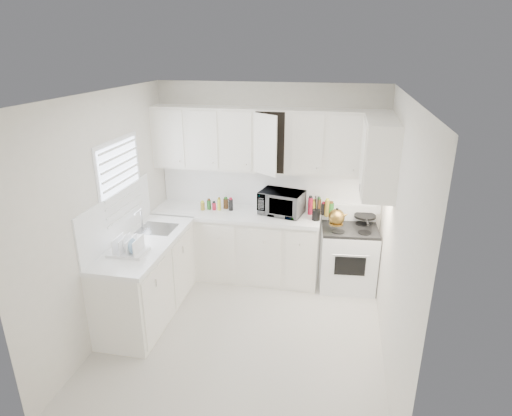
% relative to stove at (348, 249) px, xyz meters
% --- Properties ---
extents(floor, '(3.20, 3.20, 0.00)m').
position_rel_stove_xyz_m(floor, '(-1.11, -1.29, -0.54)').
color(floor, silver).
rests_on(floor, ground).
extents(ceiling, '(3.20, 3.20, 0.00)m').
position_rel_stove_xyz_m(ceiling, '(-1.11, -1.29, 2.06)').
color(ceiling, white).
rests_on(ceiling, ground).
extents(wall_back, '(3.00, 0.00, 3.00)m').
position_rel_stove_xyz_m(wall_back, '(-1.11, 0.31, 0.76)').
color(wall_back, white).
rests_on(wall_back, ground).
extents(wall_front, '(3.00, 0.00, 3.00)m').
position_rel_stove_xyz_m(wall_front, '(-1.11, -2.89, 0.76)').
color(wall_front, white).
rests_on(wall_front, ground).
extents(wall_left, '(0.00, 3.20, 3.20)m').
position_rel_stove_xyz_m(wall_left, '(-2.61, -1.29, 0.76)').
color(wall_left, white).
rests_on(wall_left, ground).
extents(wall_right, '(0.00, 3.20, 3.20)m').
position_rel_stove_xyz_m(wall_right, '(0.39, -1.29, 0.76)').
color(wall_right, white).
rests_on(wall_right, ground).
extents(window_blinds, '(0.06, 0.96, 1.06)m').
position_rel_stove_xyz_m(window_blinds, '(-2.59, -0.94, 1.01)').
color(window_blinds, white).
rests_on(window_blinds, wall_left).
extents(lower_cabinets_back, '(2.22, 0.60, 0.90)m').
position_rel_stove_xyz_m(lower_cabinets_back, '(-1.50, 0.01, -0.09)').
color(lower_cabinets_back, white).
rests_on(lower_cabinets_back, floor).
extents(lower_cabinets_left, '(0.60, 1.60, 0.90)m').
position_rel_stove_xyz_m(lower_cabinets_left, '(-2.31, -1.09, -0.09)').
color(lower_cabinets_left, white).
rests_on(lower_cabinets_left, floor).
extents(countertop_back, '(2.24, 0.64, 0.05)m').
position_rel_stove_xyz_m(countertop_back, '(-1.50, 0.00, 0.39)').
color(countertop_back, white).
rests_on(countertop_back, lower_cabinets_back).
extents(countertop_left, '(0.64, 1.62, 0.05)m').
position_rel_stove_xyz_m(countertop_left, '(-2.30, -1.09, 0.39)').
color(countertop_left, white).
rests_on(countertop_left, lower_cabinets_left).
extents(backsplash_back, '(2.98, 0.02, 0.55)m').
position_rel_stove_xyz_m(backsplash_back, '(-1.11, 0.30, 0.69)').
color(backsplash_back, white).
rests_on(backsplash_back, wall_back).
extents(backsplash_left, '(0.02, 1.60, 0.55)m').
position_rel_stove_xyz_m(backsplash_left, '(-2.60, -1.09, 0.69)').
color(backsplash_left, white).
rests_on(backsplash_left, wall_left).
extents(upper_cabinets_back, '(3.00, 0.33, 0.80)m').
position_rel_stove_xyz_m(upper_cabinets_back, '(-1.11, 0.15, 0.96)').
color(upper_cabinets_back, white).
rests_on(upper_cabinets_back, wall_back).
extents(upper_cabinets_right, '(0.33, 0.90, 0.80)m').
position_rel_stove_xyz_m(upper_cabinets_right, '(0.23, -0.47, 0.96)').
color(upper_cabinets_right, white).
rests_on(upper_cabinets_right, wall_right).
extents(sink, '(0.42, 0.38, 0.30)m').
position_rel_stove_xyz_m(sink, '(-2.30, -0.74, 0.53)').
color(sink, gray).
rests_on(sink, countertop_left).
extents(stove, '(0.75, 0.63, 1.08)m').
position_rel_stove_xyz_m(stove, '(0.00, 0.00, 0.00)').
color(stove, white).
rests_on(stove, floor).
extents(tea_kettle, '(0.28, 0.25, 0.23)m').
position_rel_stove_xyz_m(tea_kettle, '(-0.18, -0.16, 0.52)').
color(tea_kettle, olive).
rests_on(tea_kettle, stove).
extents(frying_pan, '(0.32, 0.49, 0.04)m').
position_rel_stove_xyz_m(frying_pan, '(0.18, 0.16, 0.43)').
color(frying_pan, black).
rests_on(frying_pan, stove).
extents(microwave, '(0.61, 0.42, 0.37)m').
position_rel_stove_xyz_m(microwave, '(-0.90, 0.05, 0.60)').
color(microwave, gray).
rests_on(microwave, countertop_back).
extents(rice_cooker, '(0.26, 0.26, 0.26)m').
position_rel_stove_xyz_m(rice_cooker, '(-1.06, 0.09, 0.54)').
color(rice_cooker, white).
rests_on(rice_cooker, countertop_back).
extents(paper_towel, '(0.12, 0.12, 0.27)m').
position_rel_stove_xyz_m(paper_towel, '(-1.12, 0.23, 0.55)').
color(paper_towel, white).
rests_on(paper_towel, countertop_back).
extents(utensil_crock, '(0.11, 0.11, 0.33)m').
position_rel_stove_xyz_m(utensil_crock, '(-0.44, -0.08, 0.58)').
color(utensil_crock, black).
rests_on(utensil_crock, countertop_back).
extents(dish_rack, '(0.39, 0.29, 0.21)m').
position_rel_stove_xyz_m(dish_rack, '(-2.33, -1.41, 0.52)').
color(dish_rack, white).
rests_on(dish_rack, countertop_left).
extents(spice_left_0, '(0.06, 0.06, 0.13)m').
position_rel_stove_xyz_m(spice_left_0, '(-1.96, 0.13, 0.48)').
color(spice_left_0, olive).
rests_on(spice_left_0, countertop_back).
extents(spice_left_1, '(0.06, 0.06, 0.13)m').
position_rel_stove_xyz_m(spice_left_1, '(-1.88, 0.04, 0.48)').
color(spice_left_1, '#266722').
rests_on(spice_left_1, countertop_back).
extents(spice_left_2, '(0.06, 0.06, 0.13)m').
position_rel_stove_xyz_m(spice_left_2, '(-1.81, 0.13, 0.48)').
color(spice_left_2, red).
rests_on(spice_left_2, countertop_back).
extents(spice_left_3, '(0.06, 0.06, 0.13)m').
position_rel_stove_xyz_m(spice_left_3, '(-1.73, 0.04, 0.48)').
color(spice_left_3, yellow).
rests_on(spice_left_3, countertop_back).
extents(spice_left_4, '(0.06, 0.06, 0.13)m').
position_rel_stove_xyz_m(spice_left_4, '(-1.66, 0.13, 0.48)').
color(spice_left_4, '#553518').
rests_on(spice_left_4, countertop_back).
extents(spice_left_5, '(0.06, 0.06, 0.13)m').
position_rel_stove_xyz_m(spice_left_5, '(-1.58, 0.04, 0.48)').
color(spice_left_5, black).
rests_on(spice_left_5, countertop_back).
extents(sauce_right_0, '(0.06, 0.06, 0.19)m').
position_rel_stove_xyz_m(sauce_right_0, '(-0.53, 0.17, 0.51)').
color(sauce_right_0, red).
rests_on(sauce_right_0, countertop_back).
extents(sauce_right_1, '(0.06, 0.06, 0.19)m').
position_rel_stove_xyz_m(sauce_right_1, '(-0.47, 0.11, 0.51)').
color(sauce_right_1, yellow).
rests_on(sauce_right_1, countertop_back).
extents(sauce_right_2, '(0.06, 0.06, 0.19)m').
position_rel_stove_xyz_m(sauce_right_2, '(-0.42, 0.17, 0.51)').
color(sauce_right_2, '#553518').
rests_on(sauce_right_2, countertop_back).
extents(sauce_right_3, '(0.06, 0.06, 0.19)m').
position_rel_stove_xyz_m(sauce_right_3, '(-0.36, 0.11, 0.51)').
color(sauce_right_3, black).
rests_on(sauce_right_3, countertop_back).
extents(sauce_right_4, '(0.06, 0.06, 0.19)m').
position_rel_stove_xyz_m(sauce_right_4, '(-0.31, 0.17, 0.51)').
color(sauce_right_4, olive).
rests_on(sauce_right_4, countertop_back).
extents(sauce_right_5, '(0.06, 0.06, 0.19)m').
position_rel_stove_xyz_m(sauce_right_5, '(-0.25, 0.11, 0.51)').
color(sauce_right_5, '#266722').
rests_on(sauce_right_5, countertop_back).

